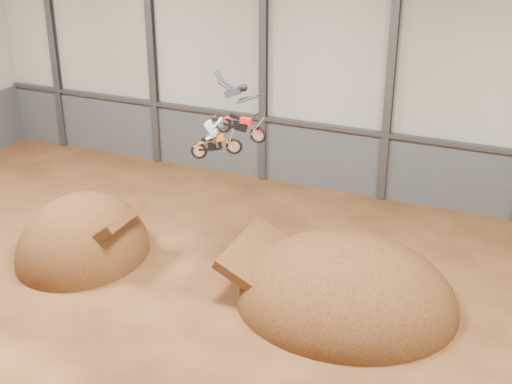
# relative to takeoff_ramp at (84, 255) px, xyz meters

# --- Properties ---
(floor) EXTENTS (40.00, 40.00, 0.00)m
(floor) POSITION_rel_takeoff_ramp_xyz_m (7.33, -3.75, 0.00)
(floor) COLOR #4B2914
(floor) RESTS_ON ground
(back_wall) EXTENTS (40.00, 0.10, 14.00)m
(back_wall) POSITION_rel_takeoff_ramp_xyz_m (7.33, 11.25, 7.00)
(back_wall) COLOR #B6B4A2
(back_wall) RESTS_ON ground
(lower_band_back) EXTENTS (39.80, 0.18, 3.50)m
(lower_band_back) POSITION_rel_takeoff_ramp_xyz_m (7.33, 11.15, 1.75)
(lower_band_back) COLOR #4E5055
(lower_band_back) RESTS_ON ground
(steel_rail) EXTENTS (39.80, 0.35, 0.20)m
(steel_rail) POSITION_rel_takeoff_ramp_xyz_m (7.33, 11.00, 3.55)
(steel_rail) COLOR #47494F
(steel_rail) RESTS_ON lower_band_back
(steel_column_0) EXTENTS (0.40, 0.36, 13.90)m
(steel_column_0) POSITION_rel_takeoff_ramp_xyz_m (-9.33, 11.05, 7.00)
(steel_column_0) COLOR #47494F
(steel_column_0) RESTS_ON ground
(steel_column_1) EXTENTS (0.40, 0.36, 13.90)m
(steel_column_1) POSITION_rel_takeoff_ramp_xyz_m (-2.67, 11.05, 7.00)
(steel_column_1) COLOR #47494F
(steel_column_1) RESTS_ON ground
(steel_column_2) EXTENTS (0.40, 0.36, 13.90)m
(steel_column_2) POSITION_rel_takeoff_ramp_xyz_m (4.00, 11.05, 7.00)
(steel_column_2) COLOR #47494F
(steel_column_2) RESTS_ON ground
(steel_column_3) EXTENTS (0.40, 0.36, 13.90)m
(steel_column_3) POSITION_rel_takeoff_ramp_xyz_m (10.67, 11.05, 7.00)
(steel_column_3) COLOR #47494F
(steel_column_3) RESTS_ON ground
(takeoff_ramp) EXTENTS (5.57, 6.43, 5.57)m
(takeoff_ramp) POSITION_rel_takeoff_ramp_xyz_m (0.00, 0.00, 0.00)
(takeoff_ramp) COLOR #3D200F
(takeoff_ramp) RESTS_ON ground
(landing_ramp) EXTENTS (8.87, 7.84, 5.11)m
(landing_ramp) POSITION_rel_takeoff_ramp_xyz_m (11.77, 0.86, 0.00)
(landing_ramp) COLOR #3D200F
(landing_ramp) RESTS_ON ground
(fmx_rider_a) EXTENTS (2.44, 1.50, 2.15)m
(fmx_rider_a) POSITION_rel_takeoff_ramp_xyz_m (6.29, 0.95, 6.28)
(fmx_rider_a) COLOR #DE5C11
(fmx_rider_b) EXTENTS (3.32, 1.10, 2.93)m
(fmx_rider_b) POSITION_rel_takeoff_ramp_xyz_m (6.88, 1.66, 7.21)
(fmx_rider_b) COLOR red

